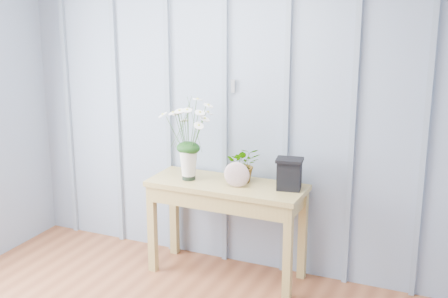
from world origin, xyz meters
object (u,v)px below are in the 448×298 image
at_px(sideboard, 227,197).
at_px(carved_box, 289,174).
at_px(daisy_vase, 188,128).
at_px(felt_disc_vessel, 237,175).

xyz_separation_m(sideboard, carved_box, (0.48, 0.05, 0.23)).
distance_m(daisy_vase, carved_box, 0.83).
bearing_deg(carved_box, sideboard, -173.79).
relative_size(sideboard, daisy_vase, 1.86).
distance_m(daisy_vase, felt_disc_vessel, 0.51).
height_order(daisy_vase, felt_disc_vessel, daisy_vase).
bearing_deg(sideboard, felt_disc_vessel, -28.19).
height_order(daisy_vase, carved_box, daisy_vase).
distance_m(sideboard, felt_disc_vessel, 0.24).
xyz_separation_m(sideboard, daisy_vase, (-0.30, -0.03, 0.52)).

